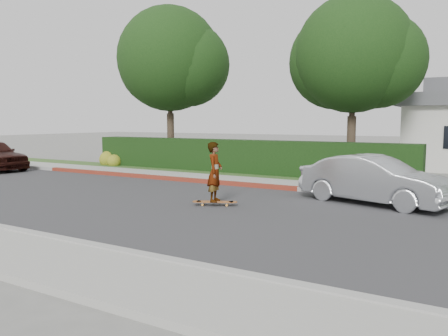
{
  "coord_description": "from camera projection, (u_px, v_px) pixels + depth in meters",
  "views": [
    {
      "loc": [
        5.96,
        -9.51,
        2.32
      ],
      "look_at": [
        -0.1,
        1.08,
        1.0
      ],
      "focal_mm": 35.0,
      "sensor_mm": 36.0,
      "label": 1
    }
  ],
  "objects": [
    {
      "name": "ground",
      "position": [
        207.0,
        210.0,
        11.4
      ],
      "size": [
        120.0,
        120.0,
        0.0
      ],
      "primitive_type": "plane",
      "color": "slate",
      "rests_on": "ground"
    },
    {
      "name": "road",
      "position": [
        207.0,
        210.0,
        11.4
      ],
      "size": [
        60.0,
        8.0,
        0.01
      ],
      "primitive_type": "cube",
      "color": "#2D2D30",
      "rests_on": "ground"
    },
    {
      "name": "curb_near",
      "position": [
        86.0,
        246.0,
        7.86
      ],
      "size": [
        60.0,
        0.2,
        0.15
      ],
      "primitive_type": "cube",
      "color": "#9E9E99",
      "rests_on": "ground"
    },
    {
      "name": "sidewalk_near",
      "position": [
        44.0,
        261.0,
        7.08
      ],
      "size": [
        60.0,
        1.6,
        0.12
      ],
      "primitive_type": "cube",
      "color": "gray",
      "rests_on": "ground"
    },
    {
      "name": "curb_far",
      "position": [
        270.0,
        187.0,
        14.93
      ],
      "size": [
        60.0,
        0.2,
        0.15
      ],
      "primitive_type": "cube",
      "color": "#9E9E99",
      "rests_on": "ground"
    },
    {
      "name": "curb_red_section",
      "position": [
        155.0,
        177.0,
        17.4
      ],
      "size": [
        12.0,
        0.21,
        0.15
      ],
      "primitive_type": "cube",
      "color": "maroon",
      "rests_on": "ground"
    },
    {
      "name": "sidewalk_far",
      "position": [
        281.0,
        184.0,
        15.71
      ],
      "size": [
        60.0,
        1.6,
        0.12
      ],
      "primitive_type": "cube",
      "color": "gray",
      "rests_on": "ground"
    },
    {
      "name": "planting_strip",
      "position": [
        296.0,
        179.0,
        17.09
      ],
      "size": [
        60.0,
        1.6,
        0.1
      ],
      "primitive_type": "cube",
      "color": "#2D4C1E",
      "rests_on": "ground"
    },
    {
      "name": "hedge",
      "position": [
        236.0,
        157.0,
        19.02
      ],
      "size": [
        15.0,
        1.0,
        1.5
      ],
      "primitive_type": "cube",
      "color": "black",
      "rests_on": "ground"
    },
    {
      "name": "flowering_shrub",
      "position": [
        110.0,
        160.0,
        22.13
      ],
      "size": [
        1.4,
        1.0,
        0.9
      ],
      "color": "#2D4C19",
      "rests_on": "ground"
    },
    {
      "name": "tree_left",
      "position": [
        172.0,
        62.0,
        22.04
      ],
      "size": [
        5.99,
        5.21,
        8.0
      ],
      "color": "#33261C",
      "rests_on": "ground"
    },
    {
      "name": "tree_center",
      "position": [
        354.0,
        58.0,
        18.07
      ],
      "size": [
        5.66,
        4.84,
        7.44
      ],
      "color": "#33261C",
      "rests_on": "ground"
    },
    {
      "name": "skateboard",
      "position": [
        215.0,
        202.0,
        11.94
      ],
      "size": [
        1.23,
        0.74,
        0.11
      ],
      "rotation": [
        0.0,
        0.0,
        0.43
      ],
      "color": "gold",
      "rests_on": "ground"
    },
    {
      "name": "skateboarder",
      "position": [
        215.0,
        172.0,
        11.85
      ],
      "size": [
        0.53,
        0.67,
        1.63
      ],
      "primitive_type": "imported",
      "rotation": [
        0.0,
        0.0,
        1.84
      ],
      "color": "white",
      "rests_on": "skateboard"
    },
    {
      "name": "car_silver",
      "position": [
        374.0,
        180.0,
        12.18
      ],
      "size": [
        4.36,
        2.53,
        1.36
      ],
      "primitive_type": "imported",
      "rotation": [
        0.0,
        0.0,
        1.29
      ],
      "color": "silver",
      "rests_on": "ground"
    }
  ]
}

